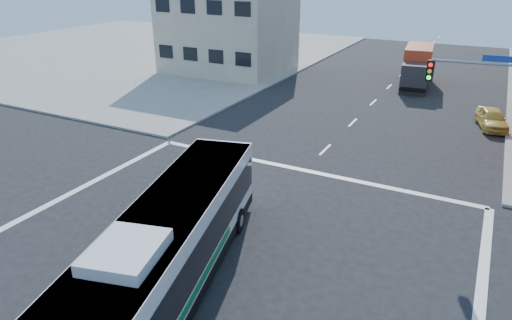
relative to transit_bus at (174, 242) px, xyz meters
The scene contains 7 objects.
ground 2.65m from the transit_bus, 78.55° to the left, with size 120.00×120.00×0.00m, color black.
sidewalk_nw 50.63m from the transit_bus, 133.16° to the left, with size 50.00×50.00×0.15m, color gray.
building_west 36.04m from the transit_bus, 117.54° to the left, with size 12.06×10.06×8.00m.
signal_mast_ne 16.03m from the transit_bus, 52.94° to the left, with size 7.91×1.13×8.07m.
transit_bus is the anchor object (origin of this frame).
box_truck 34.60m from the transit_bus, 85.98° to the left, with size 3.14×8.15×3.58m.
parked_car 26.08m from the transit_bus, 68.86° to the left, with size 1.65×4.09×1.39m, color #E1BD50.
Camera 1 is at (8.39, -12.55, 10.76)m, focal length 32.00 mm.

